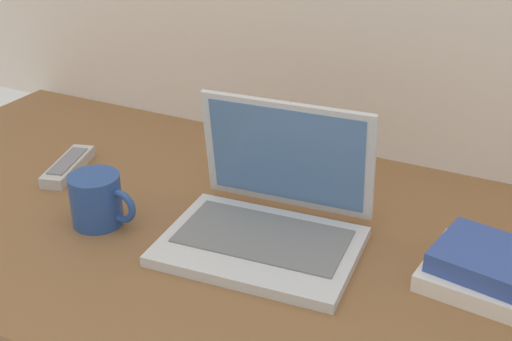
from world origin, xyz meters
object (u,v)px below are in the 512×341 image
object	(u,v)px
remote_control_near	(68,166)
book_stack	(495,271)
laptop	(269,214)
coffee_mug	(97,199)

from	to	relation	value
remote_control_near	book_stack	distance (m)	0.82
laptop	book_stack	bearing A→B (deg)	4.75
coffee_mug	remote_control_near	size ratio (longest dim) A/B	0.75
coffee_mug	remote_control_near	bearing A→B (deg)	144.54
laptop	remote_control_near	distance (m)	0.47
coffee_mug	laptop	bearing A→B (deg)	17.37
book_stack	laptop	bearing A→B (deg)	-175.25
laptop	coffee_mug	world-z (taller)	laptop
book_stack	coffee_mug	bearing A→B (deg)	-169.53
coffee_mug	book_stack	bearing A→B (deg)	10.47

